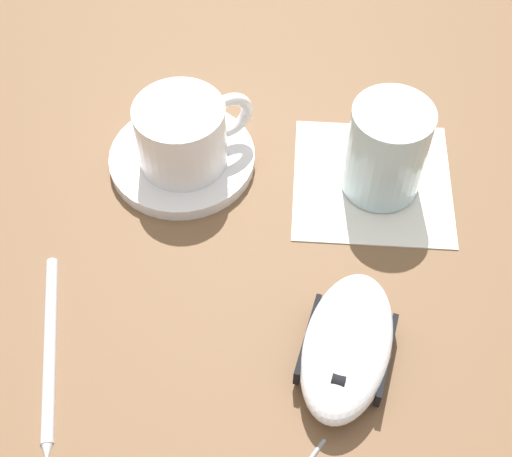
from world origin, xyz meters
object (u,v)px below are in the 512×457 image
saucer (182,159)px  computer_mouse (347,346)px  drinking_glass (386,150)px  pen (48,349)px  coffee_cup (184,134)px

saucer → computer_mouse: 0.22m
drinking_glass → pen: bearing=136.3°
coffee_cup → computer_mouse: size_ratio=0.74×
computer_mouse → pen: bearing=103.5°
saucer → pen: bearing=169.5°
saucer → drinking_glass: drinking_glass is taller
computer_mouse → pen: (-0.05, 0.20, -0.01)m
computer_mouse → drinking_glass: size_ratio=1.45×
computer_mouse → pen: computer_mouse is taller
pen → coffee_cup: bearing=-12.2°
coffee_cup → computer_mouse: coffee_cup is taller
coffee_cup → drinking_glass: 0.16m
drinking_glass → coffee_cup: bearing=97.5°
saucer → computer_mouse: computer_mouse is taller
computer_mouse → pen: 0.21m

